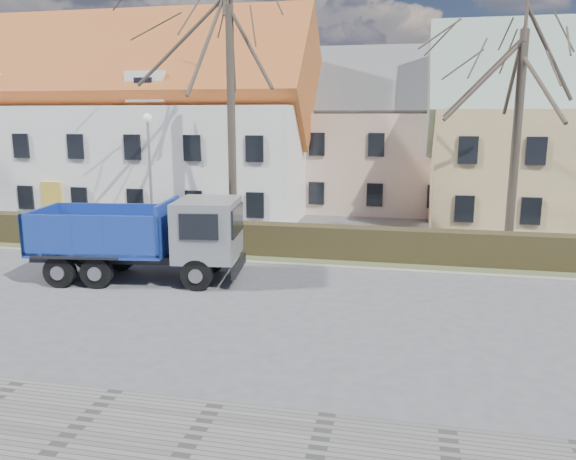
% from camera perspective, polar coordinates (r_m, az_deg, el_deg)
% --- Properties ---
extents(ground, '(120.00, 120.00, 0.00)m').
position_cam_1_polar(ground, '(17.76, -7.62, -7.25)').
color(ground, '#505054').
extents(curb_far, '(80.00, 0.30, 0.12)m').
position_cam_1_polar(curb_far, '(21.94, -3.60, -3.35)').
color(curb_far, gray).
rests_on(curb_far, ground).
extents(grass_strip, '(80.00, 3.00, 0.10)m').
position_cam_1_polar(grass_strip, '(23.44, -2.55, -2.40)').
color(grass_strip, '#444F2C').
rests_on(grass_strip, ground).
extents(hedge, '(60.00, 0.90, 1.30)m').
position_cam_1_polar(hedge, '(23.11, -2.69, -1.07)').
color(hedge, '#2C2616').
rests_on(hedge, ground).
extents(building_white, '(26.80, 10.80, 9.50)m').
position_cam_1_polar(building_white, '(36.94, -18.75, 9.48)').
color(building_white, silver).
rests_on(building_white, ground).
extents(building_pink, '(10.80, 8.80, 8.00)m').
position_cam_1_polar(building_pink, '(35.89, 9.32, 8.69)').
color(building_pink, '#D1AA94').
rests_on(building_pink, ground).
extents(tree_1, '(9.20, 9.20, 12.65)m').
position_cam_1_polar(tree_1, '(25.52, -5.81, 12.91)').
color(tree_1, '#382F26').
rests_on(tree_1, ground).
extents(tree_2, '(8.00, 8.00, 11.00)m').
position_cam_1_polar(tree_2, '(24.67, 22.31, 10.26)').
color(tree_2, '#382F26').
rests_on(tree_2, ground).
extents(dump_truck, '(7.76, 3.73, 2.98)m').
position_cam_1_polar(dump_truck, '(20.38, -15.60, -0.78)').
color(dump_truck, navy).
rests_on(dump_truck, ground).
extents(streetlight, '(0.46, 0.46, 5.86)m').
position_cam_1_polar(streetlight, '(25.49, -13.80, 5.00)').
color(streetlight, '#A2A2A2').
rests_on(streetlight, ground).
extents(cart_frame, '(0.68, 0.42, 0.60)m').
position_cam_1_polar(cart_frame, '(23.14, -15.38, -2.36)').
color(cart_frame, silver).
rests_on(cart_frame, ground).
extents(parked_car_a, '(4.66, 3.36, 1.48)m').
position_cam_1_polar(parked_car_a, '(29.65, -10.39, 1.74)').
color(parked_car_a, black).
rests_on(parked_car_a, ground).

